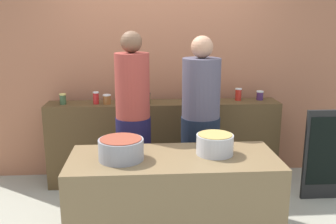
# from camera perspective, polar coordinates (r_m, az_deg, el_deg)

# --- Properties ---
(storefront_wall) EXTENTS (4.80, 0.12, 3.00)m
(storefront_wall) POSITION_cam_1_polar(r_m,az_deg,el_deg) (4.65, -0.94, 8.64)
(storefront_wall) COLOR #A26346
(storefront_wall) RESTS_ON ground
(display_shelf) EXTENTS (2.70, 0.36, 0.98)m
(display_shelf) POSITION_cam_1_polar(r_m,az_deg,el_deg) (4.51, -0.66, -4.63)
(display_shelf) COLOR #4F3A20
(display_shelf) RESTS_ON ground
(prep_table) EXTENTS (1.70, 0.70, 0.83)m
(prep_table) POSITION_cam_1_polar(r_m,az_deg,el_deg) (3.25, 0.81, -13.68)
(prep_table) COLOR brown
(prep_table) RESTS_ON ground
(preserve_jar_0) EXTENTS (0.07, 0.07, 0.12)m
(preserve_jar_0) POSITION_cam_1_polar(r_m,az_deg,el_deg) (4.43, -15.61, 1.92)
(preserve_jar_0) COLOR #365332
(preserve_jar_0) RESTS_ON display_shelf
(preserve_jar_1) EXTENTS (0.07, 0.07, 0.14)m
(preserve_jar_1) POSITION_cam_1_polar(r_m,az_deg,el_deg) (4.36, -10.83, 2.11)
(preserve_jar_1) COLOR red
(preserve_jar_1) RESTS_ON display_shelf
(preserve_jar_2) EXTENTS (0.09, 0.09, 0.11)m
(preserve_jar_2) POSITION_cam_1_polar(r_m,az_deg,el_deg) (4.33, -9.21, 1.91)
(preserve_jar_2) COLOR brown
(preserve_jar_2) RESTS_ON display_shelf
(preserve_jar_3) EXTENTS (0.09, 0.09, 0.13)m
(preserve_jar_3) POSITION_cam_1_polar(r_m,az_deg,el_deg) (4.29, -3.25, 2.08)
(preserve_jar_3) COLOR #39602E
(preserve_jar_3) RESTS_ON display_shelf
(preserve_jar_4) EXTENTS (0.09, 0.09, 0.10)m
(preserve_jar_4) POSITION_cam_1_polar(r_m,az_deg,el_deg) (4.46, 4.20, 2.35)
(preserve_jar_4) COLOR orange
(preserve_jar_4) RESTS_ON display_shelf
(preserve_jar_5) EXTENTS (0.08, 0.08, 0.13)m
(preserve_jar_5) POSITION_cam_1_polar(r_m,az_deg,el_deg) (4.44, 6.60, 2.40)
(preserve_jar_5) COLOR #954E0E
(preserve_jar_5) RESTS_ON display_shelf
(preserve_jar_6) EXTENTS (0.08, 0.08, 0.14)m
(preserve_jar_6) POSITION_cam_1_polar(r_m,az_deg,el_deg) (4.55, 10.58, 2.65)
(preserve_jar_6) COLOR red
(preserve_jar_6) RESTS_ON display_shelf
(preserve_jar_7) EXTENTS (0.08, 0.08, 0.11)m
(preserve_jar_7) POSITION_cam_1_polar(r_m,az_deg,el_deg) (4.63, 13.72, 2.46)
(preserve_jar_7) COLOR #3F214D
(preserve_jar_7) RESTS_ON display_shelf
(cooking_pot_left) EXTENTS (0.36, 0.36, 0.17)m
(cooking_pot_left) POSITION_cam_1_polar(r_m,az_deg,el_deg) (3.02, -7.10, -5.59)
(cooking_pot_left) COLOR gray
(cooking_pot_left) RESTS_ON prep_table
(cooking_pot_center) EXTENTS (0.31, 0.31, 0.17)m
(cooking_pot_center) POSITION_cam_1_polar(r_m,az_deg,el_deg) (3.14, 7.09, -4.85)
(cooking_pot_center) COLOR #B7B7BC
(cooking_pot_center) RESTS_ON prep_table
(cook_with_tongs) EXTENTS (0.34, 0.34, 1.82)m
(cook_with_tongs) POSITION_cam_1_polar(r_m,az_deg,el_deg) (3.69, -5.25, -3.35)
(cook_with_tongs) COLOR #171335
(cook_with_tongs) RESTS_ON ground
(cook_in_cap) EXTENTS (0.40, 0.40, 1.77)m
(cook_in_cap) POSITION_cam_1_polar(r_m,az_deg,el_deg) (3.86, 4.89, -3.12)
(cook_in_cap) COLOR black
(cook_in_cap) RESTS_ON ground
(chalkboard_sign) EXTENTS (0.46, 0.05, 1.00)m
(chalkboard_sign) POSITION_cam_1_polar(r_m,az_deg,el_deg) (4.41, 22.62, -5.97)
(chalkboard_sign) COLOR black
(chalkboard_sign) RESTS_ON ground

